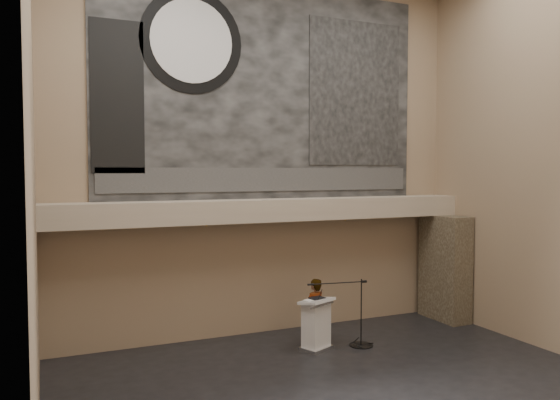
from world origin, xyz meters
name	(u,v)px	position (x,y,z in m)	size (l,w,h in m)	color
floor	(354,393)	(0.00, 0.00, 0.00)	(10.00, 10.00, 0.00)	black
wall_back	(266,154)	(0.00, 4.00, 4.25)	(10.00, 0.02, 8.50)	#8D7359
wall_left	(32,140)	(-5.00, 0.00, 4.25)	(0.02, 8.00, 8.50)	#8D7359
soffit	(273,210)	(0.00, 3.60, 2.95)	(10.00, 0.80, 0.50)	gray
sprinkler_left	(207,225)	(-1.60, 3.55, 2.67)	(0.04, 0.04, 0.06)	#B2893D
sprinkler_right	(345,219)	(1.90, 3.55, 2.67)	(0.04, 0.04, 0.06)	#B2893D
banner	(267,92)	(0.00, 3.97, 5.70)	(8.00, 0.05, 5.00)	black
banner_text_strip	(268,179)	(0.00, 3.93, 3.65)	(7.76, 0.02, 0.55)	#313131
banner_clock_rim	(192,41)	(-1.80, 3.93, 6.70)	(2.30, 2.30, 0.02)	black
banner_clock_face	(192,41)	(-1.80, 3.91, 6.70)	(1.84, 1.84, 0.02)	silver
banner_building_print	(356,93)	(2.40, 3.93, 5.80)	(2.60, 0.02, 3.60)	black
banner_brick_print	(117,97)	(-3.40, 3.93, 5.40)	(1.10, 0.02, 3.20)	black
stone_pier	(445,267)	(4.65, 3.15, 1.35)	(0.60, 1.40, 2.70)	#3D3325
lectern	(316,324)	(0.45, 2.30, 0.55)	(0.85, 0.74, 1.13)	silver
binder	(317,298)	(0.48, 2.32, 1.12)	(0.30, 0.24, 0.04)	black
papers	(312,300)	(0.31, 2.23, 1.10)	(0.23, 0.32, 0.01)	silver
speaker_person	(315,312)	(0.59, 2.64, 0.74)	(0.54, 0.35, 1.47)	silver
mic_stand	(359,336)	(1.45, 2.16, 0.22)	(1.48, 0.52, 1.49)	black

